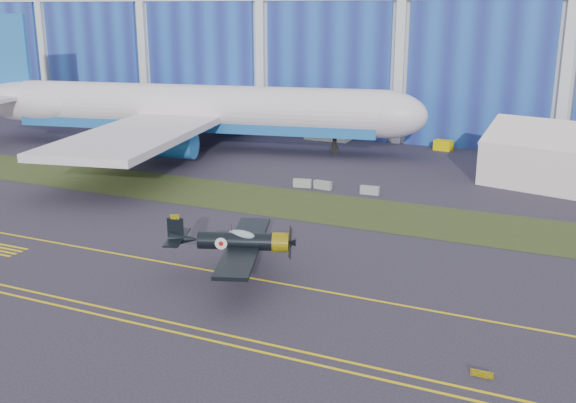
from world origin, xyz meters
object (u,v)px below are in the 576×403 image
at_px(warbird, 236,241).
at_px(tent, 565,153).
at_px(shipping_container, 328,130).
at_px(tug, 443,145).
at_px(jetliner, 192,57).

relative_size(warbird, tent, 0.85).
xyz_separation_m(shipping_container, tug, (17.28, -0.42, -0.74)).
bearing_deg(tug, shipping_container, -170.98).
bearing_deg(warbird, tug, 66.09).
relative_size(tent, tug, 7.49).
distance_m(jetliner, tug, 36.55).
bearing_deg(warbird, jetliner, 105.93).
bearing_deg(shipping_container, tug, -0.13).
distance_m(tent, tug, 21.36).
relative_size(warbird, tug, 6.39).
bearing_deg(tug, tent, -30.04).
bearing_deg(jetliner, shipping_container, 29.82).
bearing_deg(jetliner, warbird, -65.66).
height_order(tent, shipping_container, tent).
height_order(jetliner, shipping_container, jetliner).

